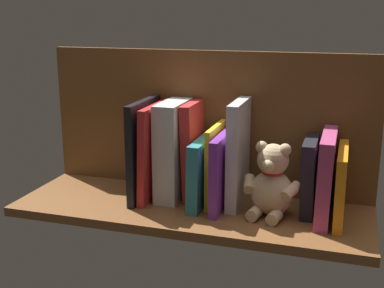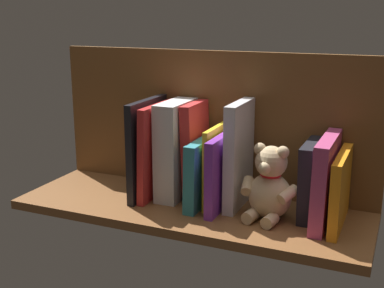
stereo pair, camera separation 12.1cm
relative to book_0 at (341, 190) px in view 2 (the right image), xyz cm
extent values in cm
cube|color=brown|center=(34.83, 2.08, -9.38)|extent=(86.70, 31.00, 2.20)
cube|color=brown|center=(34.83, -11.17, 10.13)|extent=(86.70, 1.50, 36.82)
cube|color=orange|center=(0.00, 0.00, 0.00)|extent=(2.21, 20.04, 16.57)
cube|color=#B23F72|center=(3.38, -0.09, 1.65)|extent=(3.40, 19.86, 19.89)
cube|color=black|center=(7.21, -2.71, 0.54)|extent=(3.33, 14.61, 17.70)
ellipsoid|color=#D1B284|center=(15.31, 2.30, -2.93)|extent=(11.66, 10.80, 10.69)
sphere|color=#D1B284|center=(15.31, 2.30, 5.17)|extent=(7.35, 7.35, 7.35)
sphere|color=#D1B284|center=(12.60, 2.81, 7.92)|extent=(2.84, 2.84, 2.84)
sphere|color=#D1B284|center=(18.01, 1.79, 7.92)|extent=(2.84, 2.84, 2.84)
sphere|color=beige|center=(15.88, 5.37, 4.61)|extent=(2.84, 2.84, 2.84)
cylinder|color=#D1B284|center=(10.56, 4.55, -1.06)|extent=(4.83, 5.80, 3.95)
cylinder|color=#D1B284|center=(20.54, 2.68, -1.06)|extent=(3.33, 5.59, 3.95)
cylinder|color=#D1B284|center=(13.78, 7.21, -6.86)|extent=(3.53, 4.46, 2.84)
cylinder|color=#D1B284|center=(18.51, 6.32, -6.86)|extent=(3.53, 4.46, 2.84)
torus|color=red|center=(15.31, 2.30, 2.24)|extent=(5.69, 5.69, 0.84)
cube|color=silver|center=(24.41, -2.32, 4.63)|extent=(2.76, 15.40, 25.82)
cube|color=purple|center=(27.57, -0.10, 0.83)|extent=(2.05, 19.83, 18.21)
cube|color=yellow|center=(29.98, -1.96, 1.53)|extent=(1.25, 16.11, 19.62)
cube|color=teal|center=(32.79, -0.54, 0.02)|extent=(3.17, 18.95, 16.65)
cube|color=red|center=(36.29, -3.69, 3.96)|extent=(3.55, 12.66, 24.57)
cube|color=white|center=(41.21, -2.41, 4.08)|extent=(5.73, 15.01, 24.72)
cube|color=red|center=(45.74, -0.93, 3.75)|extent=(2.68, 18.18, 24.11)
cube|color=black|center=(48.33, -0.46, 4.25)|extent=(1.83, 19.12, 25.07)
camera|label=1|loc=(-0.40, 113.93, 38.23)|focal=47.41mm
camera|label=2|loc=(-11.75, 109.70, 38.23)|focal=47.41mm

